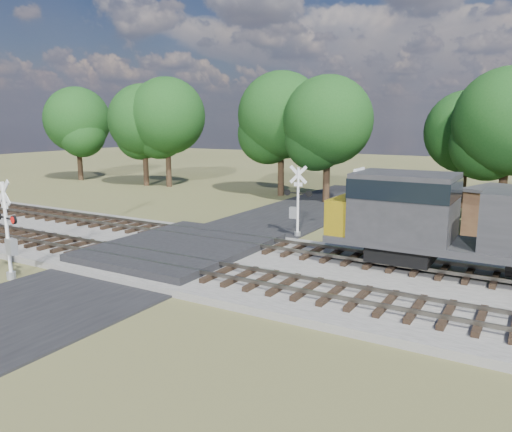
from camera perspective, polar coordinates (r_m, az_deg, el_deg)
The scene contains 10 objects.
ground at distance 24.93m, azimuth -9.14°, elevation -4.71°, with size 160.00×160.00×0.00m, color brown.
ballast_bed at distance 20.76m, azimuth 13.88°, elevation -7.66°, with size 140.00×10.00×0.30m, color gray.
road at distance 24.92m, azimuth -9.15°, elevation -4.62°, with size 7.00×60.00×0.08m, color black.
crossing_panel at distance 25.23m, azimuth -8.45°, elevation -3.77°, with size 7.00×9.00×0.62m, color #262628.
track_near at distance 21.45m, azimuth -6.09°, elevation -6.06°, with size 140.00×2.60×0.33m.
track_far at distance 25.50m, azimuth 0.59°, elevation -3.27°, with size 140.00×2.60×0.33m.
crossing_signal_near at distance 23.28m, azimuth -26.41°, elevation -2.31°, with size 1.72×0.41×4.29m.
crossing_signal_far at distance 28.72m, azimuth 4.64°, elevation 0.98°, with size 1.67×0.38×4.15m.
equipment_shed at distance 32.17m, azimuth 26.95°, elevation 0.36°, with size 5.23×5.23×2.83m.
treeline at distance 39.85m, azimuth 18.55°, elevation 10.54°, with size 81.74×11.40×11.43m.
Camera 1 is at (15.38, -18.48, 6.62)m, focal length 35.00 mm.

